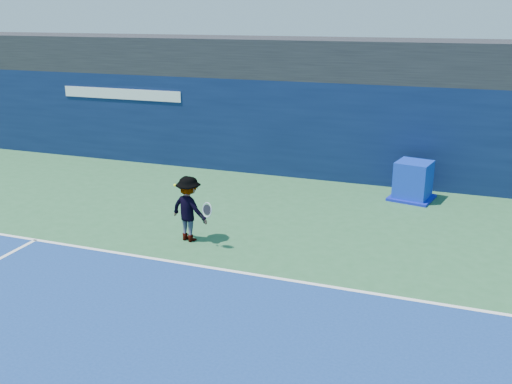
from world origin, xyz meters
TOP-DOWN VIEW (x-y plane):
  - ground at (0.00, 0.00)m, footprint 80.00×80.00m
  - baseline at (0.00, 3.00)m, footprint 24.00×0.10m
  - stadium_band at (0.00, 11.50)m, footprint 36.00×3.00m
  - back_wall_assembly at (-0.00, 10.50)m, footprint 36.00×1.03m
  - equipment_cart at (2.84, 9.06)m, footprint 1.32×1.32m
  - tennis_player at (-1.67, 4.23)m, footprint 1.28×0.82m
  - tennis_ball at (-2.66, 5.45)m, footprint 0.07×0.07m

SIDE VIEW (x-z plane):
  - ground at x=0.00m, z-range 0.00..0.00m
  - baseline at x=0.00m, z-range 0.01..0.01m
  - equipment_cart at x=2.84m, z-range -0.05..1.03m
  - tennis_player at x=-1.67m, z-range 0.00..1.51m
  - tennis_ball at x=-2.66m, z-range 0.83..0.90m
  - back_wall_assembly at x=0.00m, z-range 0.00..3.00m
  - stadium_band at x=0.00m, z-range 3.00..4.20m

